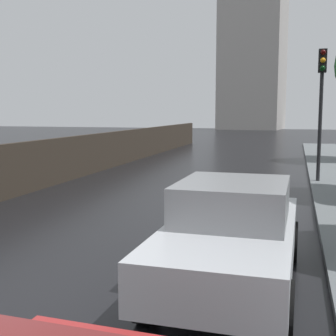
# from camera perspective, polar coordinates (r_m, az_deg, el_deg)

# --- Properties ---
(car_silver_mid_road) EXTENTS (1.82, 4.13, 1.49)m
(car_silver_mid_road) POSITION_cam_1_polar(r_m,az_deg,el_deg) (6.50, 7.94, -8.17)
(car_silver_mid_road) COLOR #B2B5BA
(car_silver_mid_road) RESTS_ON ground
(traffic_light) EXTENTS (0.26, 0.39, 4.32)m
(traffic_light) POSITION_cam_1_polar(r_m,az_deg,el_deg) (15.94, 18.60, 9.17)
(traffic_light) COLOR black
(traffic_light) RESTS_ON sidewalk_strip
(distant_tower) EXTENTS (8.83, 9.28, 26.64)m
(distant_tower) POSITION_cam_1_polar(r_m,az_deg,el_deg) (64.91, 10.61, 15.03)
(distant_tower) COLOR #9E9993
(distant_tower) RESTS_ON ground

